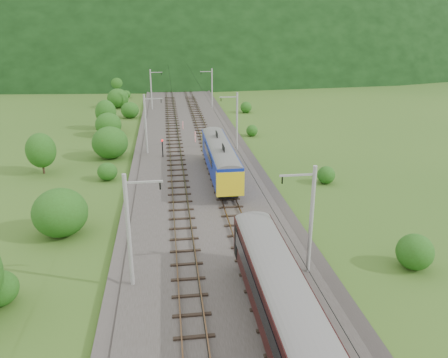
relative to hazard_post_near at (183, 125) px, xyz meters
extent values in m
plane|color=#2E5219|center=(0.73, -45.48, -0.95)|extent=(600.00, 600.00, 0.00)
cube|color=#38332D|center=(0.73, -35.48, -0.80)|extent=(14.00, 220.00, 0.30)
cube|color=brown|center=(-2.39, -35.48, -0.46)|extent=(0.08, 220.00, 0.15)
cube|color=brown|center=(-0.96, -35.48, -0.46)|extent=(0.08, 220.00, 0.15)
cube|color=black|center=(-1.67, -35.48, -0.59)|extent=(2.40, 220.00, 0.12)
cube|color=brown|center=(2.41, -35.48, -0.46)|extent=(0.08, 220.00, 0.15)
cube|color=brown|center=(3.84, -35.48, -0.46)|extent=(0.08, 220.00, 0.15)
cube|color=black|center=(3.13, -35.48, -0.59)|extent=(2.40, 220.00, 0.12)
cylinder|color=gray|center=(-5.47, -45.48, 3.35)|extent=(0.28, 0.28, 8.00)
cube|color=gray|center=(-4.27, -45.48, 6.75)|extent=(2.40, 0.12, 0.12)
cylinder|color=black|center=(-3.27, -45.48, 6.45)|extent=(0.10, 0.10, 0.50)
cylinder|color=gray|center=(-5.47, -13.48, 3.35)|extent=(0.28, 0.28, 8.00)
cube|color=gray|center=(-4.27, -13.48, 6.75)|extent=(2.40, 0.12, 0.12)
cylinder|color=black|center=(-3.27, -13.48, 6.45)|extent=(0.10, 0.10, 0.50)
cylinder|color=gray|center=(-5.47, 18.52, 3.35)|extent=(0.28, 0.28, 8.00)
cube|color=gray|center=(-4.27, 18.52, 6.75)|extent=(2.40, 0.12, 0.12)
cylinder|color=black|center=(-3.27, 18.52, 6.45)|extent=(0.10, 0.10, 0.50)
cylinder|color=gray|center=(-5.47, 50.52, 3.35)|extent=(0.28, 0.28, 8.00)
cube|color=gray|center=(-4.27, 50.52, 6.75)|extent=(2.40, 0.12, 0.12)
cylinder|color=black|center=(-3.27, 50.52, 6.45)|extent=(0.10, 0.10, 0.50)
cylinder|color=gray|center=(-5.47, 82.52, 3.35)|extent=(0.28, 0.28, 8.00)
cube|color=gray|center=(-4.27, 82.52, 6.75)|extent=(2.40, 0.12, 0.12)
cylinder|color=black|center=(-3.27, 82.52, 6.45)|extent=(0.10, 0.10, 0.50)
cylinder|color=gray|center=(6.93, -45.48, 3.35)|extent=(0.28, 0.28, 8.00)
cube|color=gray|center=(5.73, -45.48, 6.75)|extent=(2.40, 0.12, 0.12)
cylinder|color=black|center=(4.73, -45.48, 6.45)|extent=(0.10, 0.10, 0.50)
cylinder|color=gray|center=(6.93, -13.48, 3.35)|extent=(0.28, 0.28, 8.00)
cube|color=gray|center=(5.73, -13.48, 6.75)|extent=(2.40, 0.12, 0.12)
cylinder|color=black|center=(4.73, -13.48, 6.45)|extent=(0.10, 0.10, 0.50)
cylinder|color=gray|center=(6.93, 18.52, 3.35)|extent=(0.28, 0.28, 8.00)
cube|color=gray|center=(5.73, 18.52, 6.75)|extent=(2.40, 0.12, 0.12)
cylinder|color=black|center=(4.73, 18.52, 6.45)|extent=(0.10, 0.10, 0.50)
cylinder|color=gray|center=(6.93, 50.52, 3.35)|extent=(0.28, 0.28, 8.00)
cube|color=gray|center=(5.73, 50.52, 6.75)|extent=(2.40, 0.12, 0.12)
cylinder|color=black|center=(4.73, 50.52, 6.45)|extent=(0.10, 0.10, 0.50)
cylinder|color=gray|center=(6.93, 82.52, 3.35)|extent=(0.28, 0.28, 8.00)
cube|color=gray|center=(5.73, 82.52, 6.75)|extent=(2.40, 0.12, 0.12)
cylinder|color=black|center=(4.73, 82.52, 6.45)|extent=(0.10, 0.10, 0.50)
cylinder|color=black|center=(-1.67, -35.48, 6.15)|extent=(0.03, 198.00, 0.03)
cylinder|color=black|center=(3.13, -35.48, 6.15)|extent=(0.03, 198.00, 0.03)
ellipsoid|color=black|center=(0.73, 214.52, -0.95)|extent=(504.00, 360.00, 244.00)
cube|color=black|center=(3.13, -53.73, 1.81)|extent=(2.65, 20.07, 2.74)
cylinder|color=slate|center=(3.13, -53.73, 3.04)|extent=(2.65, 19.97, 2.65)
cube|color=black|center=(1.78, -53.73, 2.14)|extent=(0.05, 17.66, 1.05)
cube|color=black|center=(4.47, -53.73, 2.14)|extent=(0.05, 17.66, 1.05)
cube|color=black|center=(3.13, -46.70, 0.03)|extent=(2.01, 2.92, 0.82)
cube|color=#142A9E|center=(3.13, -24.92, 1.81)|extent=(2.65, 16.42, 2.74)
cylinder|color=slate|center=(3.13, -24.92, 3.04)|extent=(2.65, 16.34, 2.65)
cube|color=black|center=(1.78, -24.92, 2.14)|extent=(0.05, 14.45, 1.05)
cube|color=black|center=(4.47, -24.92, 2.14)|extent=(0.05, 14.45, 1.05)
cube|color=black|center=(3.13, -30.67, 0.03)|extent=(2.01, 2.92, 0.82)
cube|color=black|center=(3.13, -19.17, 0.03)|extent=(2.01, 2.92, 0.82)
cube|color=yellow|center=(3.13, -16.91, 1.63)|extent=(2.70, 0.50, 2.46)
cube|color=yellow|center=(3.13, -32.93, 1.63)|extent=(2.70, 0.50, 2.46)
cube|color=black|center=(3.13, -21.92, 3.68)|extent=(0.08, 1.60, 0.82)
cylinder|color=red|center=(0.00, 0.00, 0.00)|extent=(0.14, 0.14, 1.30)
cylinder|color=red|center=(1.45, -8.63, 0.17)|extent=(0.17, 0.17, 1.64)
cylinder|color=black|center=(-3.36, -15.56, 0.43)|extent=(0.15, 0.15, 2.17)
sphere|color=red|center=(-3.36, -15.56, 1.58)|extent=(0.26, 0.26, 0.26)
ellipsoid|color=#234D14|center=(-11.94, -36.60, 1.12)|extent=(4.60, 4.60, 4.14)
ellipsoid|color=#234D14|center=(-9.69, -23.03, 0.08)|extent=(2.28, 2.28, 2.05)
ellipsoid|color=#234D14|center=(-10.25, -14.23, 1.18)|extent=(4.74, 4.74, 4.27)
ellipsoid|color=#234D14|center=(-11.88, -1.77, 0.90)|extent=(4.12, 4.12, 3.70)
ellipsoid|color=#234D14|center=(-9.43, 11.69, 0.57)|extent=(3.37, 3.37, 3.04)
ellipsoid|color=#234D14|center=(-12.63, 22.74, 1.06)|extent=(4.47, 4.47, 4.02)
ellipsoid|color=#234D14|center=(-11.92, 35.13, -0.04)|extent=(2.03, 2.03, 1.82)
ellipsoid|color=#234D14|center=(-14.62, 44.82, 1.14)|extent=(4.65, 4.65, 4.19)
cylinder|color=black|center=(-17.60, -19.63, 0.40)|extent=(0.24, 0.24, 2.70)
ellipsoid|color=#234D14|center=(-17.60, -19.63, 1.94)|extent=(3.48, 3.48, 4.17)
cylinder|color=black|center=(-12.75, 2.97, 0.40)|extent=(0.24, 0.24, 2.70)
ellipsoid|color=#234D14|center=(-12.75, 2.97, 1.94)|extent=(3.47, 3.47, 4.16)
ellipsoid|color=#234D14|center=(14.96, -45.65, 0.26)|extent=(2.70, 2.70, 2.43)
ellipsoid|color=#234D14|center=(14.88, -27.41, -0.05)|extent=(2.00, 2.00, 1.80)
ellipsoid|color=#234D14|center=(10.76, -5.04, -0.13)|extent=(1.82, 1.82, 1.64)
ellipsoid|color=#234D14|center=(13.23, 13.73, 0.05)|extent=(2.24, 2.24, 2.01)
camera|label=1|loc=(-2.68, -71.79, 16.30)|focal=35.00mm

